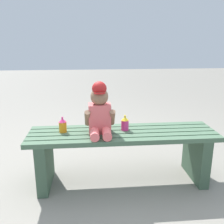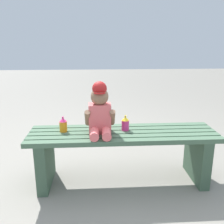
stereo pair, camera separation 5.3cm
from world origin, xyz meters
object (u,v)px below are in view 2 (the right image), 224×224
(park_bench, at_px, (123,149))
(sippy_cup_right, at_px, (125,123))
(child_figure, at_px, (100,111))
(sippy_cup_left, at_px, (63,125))

(park_bench, height_order, sippy_cup_right, sippy_cup_right)
(child_figure, relative_size, sippy_cup_right, 3.26)
(child_figure, height_order, sippy_cup_right, child_figure)
(child_figure, bearing_deg, park_bench, 3.87)
(sippy_cup_right, bearing_deg, child_figure, -166.11)
(child_figure, height_order, sippy_cup_left, child_figure)
(park_bench, distance_m, sippy_cup_left, 0.51)
(child_figure, xyz_separation_m, sippy_cup_left, (-0.29, 0.05, -0.12))
(park_bench, xyz_separation_m, sippy_cup_left, (-0.47, 0.04, 0.20))
(park_bench, relative_size, sippy_cup_right, 11.98)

